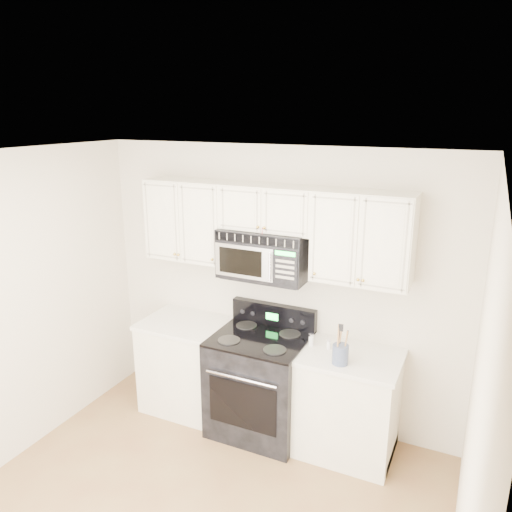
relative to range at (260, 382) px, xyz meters
The scene contains 9 objects.
room 1.62m from the range, 89.76° to the right, with size 3.51×3.51×2.61m.
base_cabinet_left 0.80m from the range, behind, with size 0.86×0.65×0.92m.
base_cabinet_right 0.81m from the range, ahead, with size 0.86×0.65×0.92m.
range is the anchor object (origin of this frame).
upper_cabinets 1.46m from the range, 88.14° to the left, with size 2.44×0.37×0.75m.
microwave 1.19m from the range, 100.85° to the left, with size 0.79×0.44×0.43m.
utensil_crock 0.95m from the range, 10.49° to the right, with size 0.13×0.13×0.35m.
shaker_salt 0.67m from the range, ahead, with size 0.05×0.05×0.11m.
shaker_pepper 0.78m from the range, ahead, with size 0.04×0.04×0.09m.
Camera 1 is at (1.69, -2.30, 2.87)m, focal length 35.00 mm.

